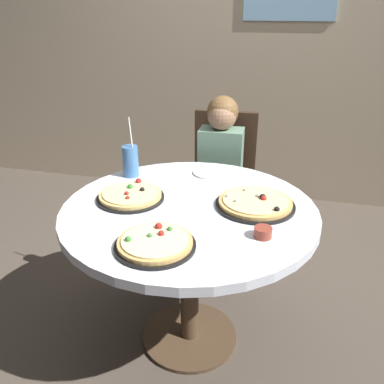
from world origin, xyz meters
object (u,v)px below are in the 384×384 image
pizza_veggie (255,203)px  plate_small (210,173)px  pizza_pepperoni (155,243)px  dining_table (189,228)px  diner_child (218,197)px  sauce_bowl (263,232)px  chair_wooden (222,178)px  pizza_cheese (131,196)px  soda_cup (131,161)px

pizza_veggie → plate_small: size_ratio=1.94×
pizza_pepperoni → plate_small: bearing=86.2°
dining_table → diner_child: 0.71m
dining_table → plate_small: size_ratio=6.23×
sauce_bowl → plate_small: 0.66m
chair_wooden → pizza_pepperoni: chair_wooden is taller
sauce_bowl → chair_wooden: bearing=107.9°
dining_table → sauce_bowl: (0.34, -0.18, 0.13)m
dining_table → pizza_cheese: size_ratio=3.65×
pizza_veggie → pizza_cheese: size_ratio=1.14×
sauce_bowl → diner_child: bearing=111.0°
pizza_cheese → pizza_pepperoni: same height
pizza_veggie → plate_small: 0.42m
pizza_veggie → soda_cup: bearing=163.4°
dining_table → soda_cup: (-0.38, 0.27, 0.19)m
pizza_veggie → soda_cup: size_ratio=1.13×
dining_table → chair_wooden: (-0.00, 0.87, -0.11)m
pizza_cheese → plate_small: (0.29, 0.39, -0.01)m
dining_table → diner_child: bearing=89.8°
diner_child → soda_cup: 0.66m
chair_wooden → pizza_pepperoni: 1.24m
pizza_veggie → soda_cup: (-0.66, 0.20, 0.06)m
diner_child → pizza_pepperoni: size_ratio=3.60×
dining_table → pizza_veggie: size_ratio=3.21×
diner_child → pizza_veggie: diner_child is taller
pizza_veggie → pizza_cheese: same height
pizza_cheese → soda_cup: 0.29m
chair_wooden → pizza_veggie: (0.28, -0.79, 0.24)m
plate_small → pizza_veggie: bearing=-50.5°
pizza_cheese → sauce_bowl: size_ratio=4.39×
pizza_veggie → pizza_pepperoni: same height
soda_cup → plate_small: soda_cup is taller
sauce_bowl → pizza_cheese: bearing=162.9°
pizza_cheese → sauce_bowl: 0.64m
diner_child → pizza_cheese: 0.78m
dining_table → chair_wooden: bearing=90.2°
soda_cup → plate_small: size_ratio=1.71×
chair_wooden → diner_child: bearing=-88.1°
pizza_cheese → pizza_veggie: bearing=6.5°
pizza_cheese → soda_cup: size_ratio=1.00×
soda_cup → sauce_bowl: size_ratio=4.40×
diner_child → plate_small: (0.01, -0.28, 0.27)m
pizza_veggie → sauce_bowl: size_ratio=4.99×
chair_wooden → pizza_veggie: size_ratio=2.72×
dining_table → pizza_cheese: pizza_cheese is taller
chair_wooden → plate_small: size_ratio=5.28×
dining_table → pizza_pepperoni: bearing=-96.6°
dining_table → pizza_cheese: 0.31m
chair_wooden → pizza_veggie: chair_wooden is taller
soda_cup → sauce_bowl: 0.85m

